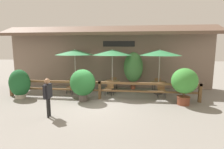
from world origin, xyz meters
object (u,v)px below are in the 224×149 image
potted_plant_corner_fern (20,83)px  potted_plant_small_flowering (184,83)px  patio_umbrella_near (75,52)px  potted_plant_tall_tropical (83,83)px  dining_table_far (159,84)px  chair_middle_streetside (110,87)px  pedestrian (48,92)px  dining_table_near (76,82)px  chair_near_streetside (72,86)px  chair_near_wallside (80,81)px  dining_table_middle (112,83)px  chair_middle_wallside (114,82)px  patio_umbrella_middle (112,52)px  patio_umbrella_far (160,53)px  chair_far_wallside (157,84)px  potted_plant_broad_leaf (133,67)px  chair_far_streetside (161,89)px

potted_plant_corner_fern → potted_plant_small_flowering: size_ratio=0.89×
patio_umbrella_near → potted_plant_corner_fern: patio_umbrella_near is taller
patio_umbrella_near → potted_plant_tall_tropical: bearing=-62.9°
dining_table_far → potted_plant_small_flowering: 2.21m
chair_middle_streetside → pedestrian: (-1.99, -3.52, 0.53)m
dining_table_near → potted_plant_small_flowering: bearing=-19.4°
chair_near_streetside → potted_plant_corner_fern: (-2.45, -1.27, 0.34)m
chair_near_streetside → patio_umbrella_near: bearing=103.5°
chair_near_wallside → potted_plant_tall_tropical: bearing=98.7°
potted_plant_small_flowering → chair_middle_streetside: bearing=160.8°
dining_table_middle → chair_middle_wallside: (0.03, 0.71, -0.10)m
patio_umbrella_middle → patio_umbrella_far: (2.80, -0.08, 0.00)m
chair_near_streetside → chair_far_wallside: 5.34m
dining_table_middle → potted_plant_tall_tropical: bearing=-122.6°
patio_umbrella_middle → dining_table_far: (2.80, -0.08, -1.88)m
patio_umbrella_far → potted_plant_broad_leaf: 2.09m
chair_middle_wallside → potted_plant_broad_leaf: bearing=-168.6°
potted_plant_corner_fern → potted_plant_tall_tropical: potted_plant_tall_tropical is taller
patio_umbrella_near → chair_middle_wallside: size_ratio=3.14×
chair_near_streetside → patio_umbrella_far: bearing=19.8°
patio_umbrella_near → potted_plant_small_flowering: (6.08, -2.14, -1.36)m
chair_middle_wallside → dining_table_far: (2.77, -0.80, 0.10)m
chair_far_streetside → potted_plant_tall_tropical: bearing=-162.6°
chair_middle_wallside → potted_plant_broad_leaf: (1.26, 0.25, 0.99)m
chair_far_wallside → potted_plant_small_flowering: bearing=95.6°
dining_table_far → chair_far_streetside: (0.05, -0.73, -0.10)m
chair_far_streetside → potted_plant_tall_tropical: (-4.13, -1.20, 0.47)m
potted_plant_small_flowering → potted_plant_tall_tropical: 4.99m
potted_plant_small_flowering → pedestrian: (-5.76, -2.21, -0.09)m
chair_far_wallside → potted_plant_broad_leaf: (-1.51, 0.31, 0.99)m
dining_table_far → chair_far_wallside: (0.00, 0.74, -0.10)m
dining_table_far → chair_near_wallside: bearing=169.6°
patio_umbrella_far → potted_plant_tall_tropical: patio_umbrella_far is taller
dining_table_far → chair_far_streetside: chair_far_streetside is taller
chair_far_streetside → potted_plant_broad_leaf: 2.56m
potted_plant_tall_tropical → potted_plant_broad_leaf: 3.97m
patio_umbrella_middle → potted_plant_small_flowering: 4.44m
chair_far_wallside → patio_umbrella_far: bearing=76.6°
dining_table_near → chair_middle_wallside: 2.48m
chair_near_wallside → chair_far_streetside: (5.18, -1.68, 0.00)m
chair_middle_streetside → potted_plant_broad_leaf: bearing=64.4°
chair_middle_streetside → potted_plant_tall_tropical: bearing=-120.0°
dining_table_middle → chair_far_wallside: bearing=13.1°
chair_middle_wallside → patio_umbrella_far: bearing=164.2°
chair_near_streetside → patio_umbrella_middle: patio_umbrella_middle is taller
chair_middle_wallside → patio_umbrella_far: 3.50m
potted_plant_corner_fern → patio_umbrella_far: bearing=13.4°
chair_middle_wallside → chair_far_wallside: bearing=179.0°
chair_middle_wallside → potted_plant_small_flowering: 4.63m
potted_plant_corner_fern → pedestrian: (2.78, -2.33, 0.18)m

